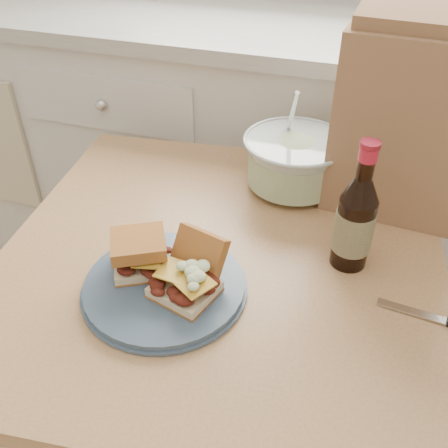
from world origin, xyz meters
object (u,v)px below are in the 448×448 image
(coleslaw_bowl, at_px, (294,164))
(paper_bag, at_px, (410,124))
(dining_table, at_px, (221,291))
(plate, at_px, (165,286))
(beer_bottle, at_px, (355,221))

(coleslaw_bowl, height_order, paper_bag, paper_bag)
(dining_table, distance_m, paper_bag, 0.51)
(dining_table, bearing_deg, plate, -122.92)
(dining_table, height_order, coleslaw_bowl, coleslaw_bowl)
(coleslaw_bowl, distance_m, beer_bottle, 0.28)
(dining_table, relative_size, beer_bottle, 3.70)
(dining_table, xyz_separation_m, plate, (-0.06, -0.13, 0.11))
(beer_bottle, height_order, paper_bag, paper_bag)
(plate, relative_size, coleslaw_bowl, 1.22)
(coleslaw_bowl, xyz_separation_m, paper_bag, (0.22, 0.01, 0.13))
(dining_table, distance_m, beer_bottle, 0.31)
(paper_bag, bearing_deg, plate, -126.66)
(dining_table, xyz_separation_m, paper_bag, (0.30, 0.29, 0.29))
(beer_bottle, xyz_separation_m, paper_bag, (0.07, 0.24, 0.09))
(coleslaw_bowl, relative_size, paper_bag, 0.62)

